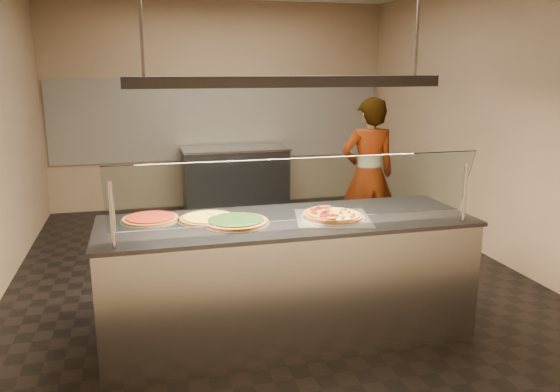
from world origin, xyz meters
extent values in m
cube|color=black|center=(0.00, 0.00, -0.01)|extent=(5.00, 6.00, 0.02)
cube|color=tan|center=(0.00, 3.01, 1.50)|extent=(5.00, 0.02, 3.00)
cube|color=tan|center=(0.00, -3.01, 1.50)|extent=(5.00, 0.02, 3.00)
cube|color=tan|center=(2.51, 0.00, 1.50)|extent=(0.02, 6.00, 3.00)
cube|color=silver|center=(0.00, 2.98, 1.30)|extent=(4.90, 0.02, 1.20)
cube|color=#B7B7BC|center=(-0.14, -1.32, 0.45)|extent=(2.79, 0.90, 0.90)
cube|color=#37373C|center=(-0.14, -1.32, 0.92)|extent=(2.83, 0.94, 0.03)
cylinder|color=#B7B7BC|center=(-1.39, -1.72, 1.15)|extent=(0.03, 0.03, 0.44)
cylinder|color=#B7B7BC|center=(1.10, -1.72, 1.15)|extent=(0.03, 0.03, 0.44)
cube|color=white|center=(-0.14, -1.66, 1.23)|extent=(2.59, 0.18, 0.47)
cube|color=silver|center=(0.19, -1.39, 0.93)|extent=(0.66, 0.66, 0.01)
cylinder|color=silver|center=(0.19, -1.39, 0.94)|extent=(0.49, 0.49, 0.01)
cylinder|color=#5A0C09|center=(0.19, -1.26, 0.99)|extent=(0.06, 0.06, 0.01)
cylinder|color=#5A0C09|center=(0.13, -1.26, 0.99)|extent=(0.06, 0.06, 0.01)
cylinder|color=#5A0C09|center=(0.11, -1.28, 0.99)|extent=(0.06, 0.06, 0.01)
cylinder|color=#5A0C09|center=(0.07, -1.30, 0.99)|extent=(0.06, 0.06, 0.01)
cylinder|color=#5A0C09|center=(0.15, -1.38, 0.99)|extent=(0.06, 0.06, 0.01)
cylinder|color=#5A0C09|center=(0.05, -1.38, 0.99)|extent=(0.06, 0.06, 0.01)
cylinder|color=#5A0C09|center=(0.13, -1.41, 0.99)|extent=(0.06, 0.06, 0.01)
cylinder|color=#5A0C09|center=(0.11, -1.43, 0.99)|extent=(0.06, 0.06, 0.01)
cylinder|color=#5A0C09|center=(0.08, -1.49, 0.99)|extent=(0.06, 0.06, 0.01)
cylinder|color=#5A0C09|center=(0.13, -1.49, 0.99)|extent=(0.06, 0.06, 0.01)
cylinder|color=#5A0C09|center=(0.17, -1.49, 0.99)|extent=(0.06, 0.06, 0.01)
cube|color=#19590F|center=(0.18, -1.32, 0.99)|extent=(0.02, 0.02, 0.01)
cube|color=#19590F|center=(0.17, -1.35, 0.99)|extent=(0.02, 0.02, 0.01)
cube|color=#19590F|center=(0.16, -1.36, 0.99)|extent=(0.02, 0.02, 0.01)
cube|color=#19590F|center=(0.06, -1.35, 0.99)|extent=(0.02, 0.02, 0.01)
cube|color=#19590F|center=(0.05, -1.43, 0.99)|extent=(0.02, 0.02, 0.01)
cube|color=#19590F|center=(0.13, -1.44, 0.99)|extent=(0.02, 0.02, 0.01)
sphere|color=#513014|center=(0.22, -1.55, 0.97)|extent=(0.03, 0.03, 0.03)
sphere|color=#513014|center=(0.23, -1.51, 0.97)|extent=(0.03, 0.03, 0.03)
sphere|color=#513014|center=(0.29, -1.54, 0.97)|extent=(0.03, 0.03, 0.03)
sphere|color=#513014|center=(0.31, -1.52, 0.97)|extent=(0.03, 0.03, 0.03)
sphere|color=#513014|center=(0.33, -1.46, 0.97)|extent=(0.03, 0.03, 0.03)
sphere|color=#513014|center=(0.26, -1.41, 0.97)|extent=(0.03, 0.03, 0.03)
sphere|color=#513014|center=(0.33, -1.39, 0.97)|extent=(0.03, 0.03, 0.03)
sphere|color=#513014|center=(0.26, -1.37, 0.97)|extent=(0.03, 0.03, 0.03)
sphere|color=#513014|center=(0.33, -1.31, 0.97)|extent=(0.03, 0.03, 0.03)
sphere|color=#513014|center=(0.30, -1.31, 0.97)|extent=(0.03, 0.03, 0.03)
cylinder|color=silver|center=(-0.54, -1.35, 0.93)|extent=(0.50, 0.50, 0.01)
cylinder|color=brown|center=(-0.54, -1.35, 0.95)|extent=(0.47, 0.47, 0.02)
cylinder|color=black|center=(-0.54, -1.35, 0.96)|extent=(0.41, 0.41, 0.01)
cylinder|color=silver|center=(-0.73, -1.20, 0.93)|extent=(0.46, 0.46, 0.01)
cylinder|color=brown|center=(-0.73, -1.20, 0.94)|extent=(0.43, 0.43, 0.02)
cylinder|color=gold|center=(-0.73, -1.20, 0.96)|extent=(0.38, 0.38, 0.01)
cylinder|color=silver|center=(-1.15, -1.10, 0.93)|extent=(0.44, 0.44, 0.01)
cylinder|color=brown|center=(-1.15, -1.10, 0.94)|extent=(0.41, 0.41, 0.02)
cylinder|color=maroon|center=(-1.15, -1.10, 0.96)|extent=(0.36, 0.36, 0.01)
cube|color=#B7B7BC|center=(-0.56, -1.21, 0.96)|extent=(0.17, 0.16, 0.00)
cylinder|color=tan|center=(-0.69, -1.16, 0.96)|extent=(0.09, 0.13, 0.02)
cube|color=#37373C|center=(0.13, 2.55, 0.45)|extent=(1.47, 0.70, 0.90)
cube|color=#B7B7BC|center=(0.13, 2.55, 0.92)|extent=(1.51, 0.74, 0.03)
imported|color=#3C3744|center=(1.30, 0.48, 0.87)|extent=(0.65, 0.43, 1.73)
cube|color=#37373C|center=(-0.14, -1.32, 1.95)|extent=(2.30, 0.18, 0.08)
cylinder|color=#B7B7BC|center=(0.86, -1.32, 2.50)|extent=(0.02, 0.02, 1.01)
camera|label=1|loc=(-1.19, -5.17, 2.05)|focal=35.00mm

